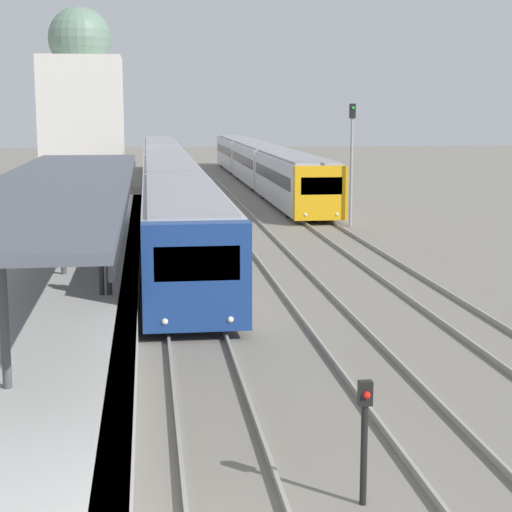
# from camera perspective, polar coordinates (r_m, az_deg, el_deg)

# --- Properties ---
(platform_canopy) EXTENTS (4.00, 26.36, 2.81)m
(platform_canopy) POSITION_cam_1_polar(r_m,az_deg,el_deg) (25.57, -12.81, 4.76)
(platform_canopy) COLOR #4C515B
(platform_canopy) RESTS_ON station_platform
(person_on_platform) EXTENTS (0.40, 0.40, 1.66)m
(person_on_platform) POSITION_cam_1_polar(r_m,az_deg,el_deg) (22.64, -10.06, -0.13)
(person_on_platform) COLOR #2D2D33
(person_on_platform) RESTS_ON station_platform
(train_near) EXTENTS (2.72, 62.71, 3.08)m
(train_near) POSITION_cam_1_polar(r_m,az_deg,el_deg) (52.00, -5.99, 5.34)
(train_near) COLOR navy
(train_near) RESTS_ON ground_plane
(train_far) EXTENTS (2.66, 46.54, 3.05)m
(train_far) POSITION_cam_1_polar(r_m,az_deg,el_deg) (64.97, 0.24, 6.27)
(train_far) COLOR gold
(train_far) RESTS_ON ground_plane
(signal_post_near) EXTENTS (0.20, 0.21, 1.88)m
(signal_post_near) POSITION_cam_1_polar(r_m,az_deg,el_deg) (12.65, 7.25, -11.36)
(signal_post_near) COLOR black
(signal_post_near) RESTS_ON ground_plane
(signal_mast_far) EXTENTS (0.28, 0.29, 5.95)m
(signal_mast_far) POSITION_cam_1_polar(r_m,az_deg,el_deg) (41.92, 6.40, 6.95)
(signal_mast_far) COLOR gray
(signal_mast_far) RESTS_ON ground_plane
(distant_domed_building) EXTENTS (5.57, 5.57, 12.56)m
(distant_domed_building) POSITION_cam_1_polar(r_m,az_deg,el_deg) (61.29, -11.53, 9.76)
(distant_domed_building) COLOR silver
(distant_domed_building) RESTS_ON ground_plane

